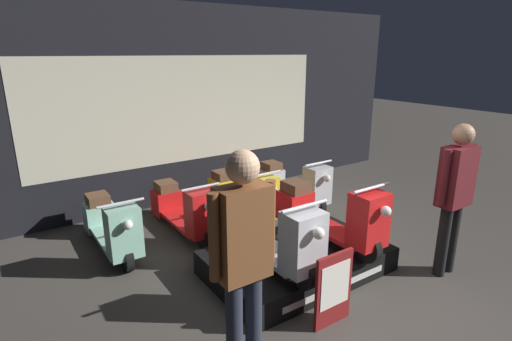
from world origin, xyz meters
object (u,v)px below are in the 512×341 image
object	(u,v)px
scooter_backrow_0	(111,226)
price_sign_board	(333,289)
scooter_backrow_2	(243,195)
scooter_display_right	(329,214)
person_right_browsing	(455,189)
scooter_display_left	(266,233)
person_left_browsing	(243,252)
scooter_backrow_1	(183,209)
scooter_backrow_3	(293,184)

from	to	relation	value
scooter_backrow_0	price_sign_board	size ratio (longest dim) A/B	2.27
scooter_backrow_2	scooter_display_right	bearing A→B (deg)	-87.04
scooter_backrow_2	person_right_browsing	bearing A→B (deg)	-69.02
scooter_backrow_2	scooter_display_left	bearing A→B (deg)	-114.89
scooter_backrow_2	person_left_browsing	world-z (taller)	person_left_browsing
scooter_display_left	scooter_backrow_2	bearing A→B (deg)	65.11
scooter_backrow_2	price_sign_board	xyz separation A→B (m)	(-0.68, -2.63, 0.03)
person_left_browsing	price_sign_board	distance (m)	1.24
scooter_display_left	scooter_backrow_1	size ratio (longest dim) A/B	1.00
scooter_display_right	price_sign_board	bearing A→B (deg)	-131.28
scooter_backrow_0	price_sign_board	bearing A→B (deg)	-63.76
scooter_display_left	person_right_browsing	size ratio (longest dim) A/B	0.95
scooter_backrow_0	scooter_backrow_3	xyz separation A→B (m)	(2.97, 0.00, 0.00)
scooter_display_right	person_left_browsing	size ratio (longest dim) A/B	0.90
scooter_backrow_3	scooter_backrow_1	bearing A→B (deg)	180.00
scooter_backrow_3	scooter_backrow_2	bearing A→B (deg)	180.00
person_right_browsing	price_sign_board	size ratio (longest dim) A/B	2.40
scooter_backrow_1	scooter_backrow_2	world-z (taller)	same
scooter_backrow_3	person_left_browsing	size ratio (longest dim) A/B	0.90
person_left_browsing	price_sign_board	size ratio (longest dim) A/B	2.53
scooter_display_right	person_right_browsing	distance (m)	1.40
scooter_display_right	scooter_backrow_3	world-z (taller)	scooter_display_right
person_left_browsing	price_sign_board	bearing A→B (deg)	3.68
scooter_display_right	scooter_backrow_0	size ratio (longest dim) A/B	1.00
price_sign_board	scooter_backrow_3	bearing A→B (deg)	57.60
scooter_backrow_3	person_right_browsing	world-z (taller)	person_right_browsing
scooter_backrow_1	person_right_browsing	distance (m)	3.44
scooter_backrow_0	scooter_backrow_1	size ratio (longest dim) A/B	1.00
scooter_backrow_3	scooter_backrow_0	bearing A→B (deg)	180.00
scooter_backrow_0	price_sign_board	distance (m)	2.94
scooter_display_left	scooter_backrow_0	world-z (taller)	scooter_display_left
scooter_backrow_0	scooter_backrow_2	bearing A→B (deg)	0.00
scooter_display_right	scooter_backrow_2	world-z (taller)	scooter_display_right
scooter_display_left	scooter_backrow_0	xyz separation A→B (m)	(-1.17, 1.75, -0.28)
scooter_backrow_3	scooter_display_right	bearing A→B (deg)	-117.14
scooter_display_right	person_left_browsing	bearing A→B (deg)	-152.12
scooter_backrow_1	price_sign_board	size ratio (longest dim) A/B	2.27
scooter_backrow_0	person_left_browsing	size ratio (longest dim) A/B	0.90
price_sign_board	person_left_browsing	bearing A→B (deg)	-176.32
scooter_display_left	price_sign_board	world-z (taller)	scooter_display_left
scooter_backrow_2	scooter_backrow_0	bearing A→B (deg)	180.00
scooter_backrow_1	scooter_display_left	bearing A→B (deg)	-84.26
person_left_browsing	person_right_browsing	bearing A→B (deg)	0.00
scooter_display_right	person_right_browsing	size ratio (longest dim) A/B	0.95
scooter_backrow_1	person_right_browsing	world-z (taller)	person_right_browsing
scooter_display_left	person_left_browsing	bearing A→B (deg)	-133.01
scooter_backrow_3	person_right_browsing	xyz separation A→B (m)	(0.04, -2.70, 0.68)
scooter_display_left	scooter_backrow_2	size ratio (longest dim) A/B	1.00
person_right_browsing	price_sign_board	xyz separation A→B (m)	(-1.72, 0.07, -0.65)
scooter_display_left	price_sign_board	xyz separation A→B (m)	(0.13, -0.88, -0.25)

